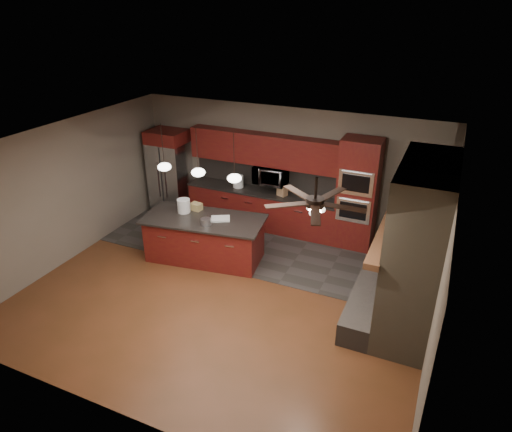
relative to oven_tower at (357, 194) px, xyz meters
The scene contains 22 objects.
ground 3.40m from the oven_tower, 122.27° to the right, with size 7.00×7.00×0.00m, color brown.
ceiling 3.57m from the oven_tower, 122.27° to the right, with size 7.00×6.00×0.02m, color white.
back_wall 1.74m from the oven_tower, 169.75° to the left, with size 7.00×0.02×2.80m, color #71655A.
right_wall 3.25m from the oven_tower, 56.24° to the right, with size 0.02×6.00×2.80m, color #71655A.
left_wall 5.86m from the oven_tower, 152.62° to the right, with size 0.02×6.00×2.80m, color #71655A.
slate_tile_patch 2.26m from the oven_tower, 152.30° to the right, with size 7.00×2.40×0.01m, color #383432.
fireplace_column 2.66m from the oven_tower, 59.73° to the right, with size 1.30×2.10×2.80m.
back_cabinetry 2.20m from the oven_tower, behind, with size 3.59×0.64×2.20m.
oven_tower is the anchor object (origin of this frame).
microwave 1.98m from the oven_tower, behind, with size 0.73×0.41×0.50m, color silver.
refrigerator 4.60m from the oven_tower, behind, with size 0.88×0.75×2.06m.
kitchen_island 3.29m from the oven_tower, 145.62° to the right, with size 2.55×1.44×0.92m.
white_bucket 3.60m from the oven_tower, 151.53° to the right, with size 0.26×0.26×0.28m, color silver.
paint_can 3.21m from the oven_tower, 140.36° to the right, with size 0.20×0.20×0.13m, color #B8B8BD.
paint_tray 2.90m from the oven_tower, 143.35° to the right, with size 0.37×0.26×0.04m, color silver.
cardboard_box 3.36m from the oven_tower, 153.04° to the right, with size 0.23×0.17×0.15m, color #97814E.
counter_bucket 2.77m from the oven_tower, behind, with size 0.25×0.25×0.28m, color white.
counter_box 1.66m from the oven_tower, behind, with size 0.20×0.16×0.22m, color #9E7551.
pendant_left 3.97m from the oven_tower, 149.26° to the right, with size 0.26×0.26×0.92m.
pendant_center 3.37m from the oven_tower, 142.53° to the right, with size 0.26×0.26×0.92m.
pendant_right 2.83m from the oven_tower, 132.87° to the right, with size 0.26×0.26×0.92m.
ceiling_fan 3.72m from the oven_tower, 88.36° to the right, with size 1.27×1.33×0.41m.
Camera 1 is at (3.33, -6.15, 4.91)m, focal length 32.00 mm.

